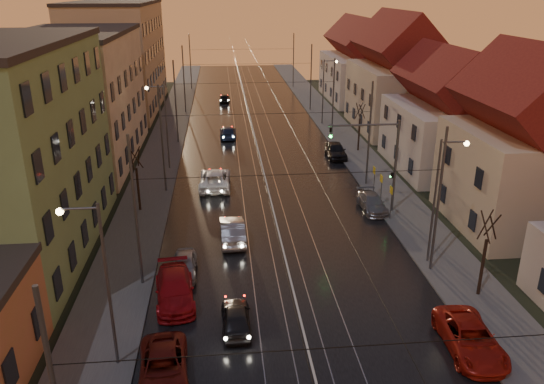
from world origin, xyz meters
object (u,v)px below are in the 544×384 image
object	(u,v)px
parked_left_3	(184,265)
parked_left_2	(175,289)
driving_car_3	(228,132)
parked_right_2	(336,150)
driving_car_2	(215,179)
parked_left_1	(163,367)
street_lamp_2	(163,119)
driving_car_0	(236,317)
street_lamp_1	(441,190)
parked_right_0	(470,338)
traffic_light_mast	(383,155)
street_lamp_0	(99,272)
driving_car_1	(232,231)
street_lamp_3	(326,85)
parked_right_1	(372,203)
driving_car_4	(224,98)

from	to	relation	value
parked_left_3	parked_left_2	bearing A→B (deg)	-97.49
driving_car_3	parked_right_2	xyz separation A→B (m)	(10.67, -8.58, 0.11)
driving_car_2	parked_left_1	size ratio (longest dim) A/B	1.21
street_lamp_2	driving_car_0	bearing A→B (deg)	-77.33
street_lamp_1	parked_left_1	size ratio (longest dim) A/B	1.74
street_lamp_2	driving_car_2	bearing A→B (deg)	-49.02
street_lamp_2	parked_right_0	distance (m)	33.31
traffic_light_mast	parked_left_3	distance (m)	16.81
street_lamp_0	parked_right_0	distance (m)	17.23
parked_left_1	driving_car_1	bearing A→B (deg)	71.18
parked_left_2	parked_right_0	size ratio (longest dim) A/B	1.01
driving_car_1	parked_right_2	size ratio (longest dim) A/B	1.03
street_lamp_1	parked_right_0	size ratio (longest dim) A/B	1.61
driving_car_2	parked_right_0	distance (m)	26.15
street_lamp_2	parked_left_1	bearing A→B (deg)	-85.12
street_lamp_1	parked_left_3	bearing A→B (deg)	-179.91
parked_left_1	street_lamp_3	bearing A→B (deg)	66.08
parked_right_1	street_lamp_1	bearing A→B (deg)	-80.62
traffic_light_mast	driving_car_0	size ratio (longest dim) A/B	1.98
driving_car_4	parked_right_2	xyz separation A→B (m)	(10.84, -28.58, 0.14)
driving_car_0	parked_left_3	distance (m)	6.35
parked_left_2	parked_left_3	bearing A→B (deg)	76.51
street_lamp_2	driving_car_4	world-z (taller)	street_lamp_2
street_lamp_2	street_lamp_3	xyz separation A→B (m)	(18.21, 16.00, 0.00)
street_lamp_0	parked_left_3	size ratio (longest dim) A/B	2.22
parked_right_0	street_lamp_2	bearing A→B (deg)	123.22
driving_car_3	parked_right_1	xyz separation A→B (m)	(10.67, -22.18, -0.04)
driving_car_2	parked_right_1	world-z (taller)	driving_car_2
driving_car_1	parked_left_1	distance (m)	13.81
parked_left_2	parked_right_0	bearing A→B (deg)	-28.12
driving_car_2	parked_left_1	distance (m)	23.90
driving_car_0	parked_left_2	bearing A→B (deg)	-41.79
parked_left_1	parked_left_2	bearing A→B (deg)	85.00
driving_car_0	parked_right_1	distance (m)	17.93
street_lamp_0	driving_car_1	bearing A→B (deg)	64.48
driving_car_0	parked_left_1	size ratio (longest dim) A/B	0.79
street_lamp_3	driving_car_0	bearing A→B (deg)	-106.62
street_lamp_2	parked_left_1	size ratio (longest dim) A/B	1.74
street_lamp_2	street_lamp_3	size ratio (longest dim) A/B	1.00
street_lamp_3	parked_right_0	size ratio (longest dim) A/B	1.61
driving_car_2	parked_left_3	world-z (taller)	driving_car_2
street_lamp_3	parked_left_2	xyz separation A→B (m)	(-15.69, -38.86, -4.16)
driving_car_0	parked_left_3	size ratio (longest dim) A/B	1.01
street_lamp_0	street_lamp_3	distance (m)	47.62
driving_car_0	driving_car_2	bearing A→B (deg)	-87.73
parked_left_3	parked_right_2	size ratio (longest dim) A/B	0.81
street_lamp_2	driving_car_2	xyz separation A→B (m)	(4.62, -5.32, -4.12)
driving_car_3	parked_left_3	bearing A→B (deg)	84.86
street_lamp_1	driving_car_4	distance (m)	52.38
street_lamp_3	driving_car_2	size ratio (longest dim) A/B	1.45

